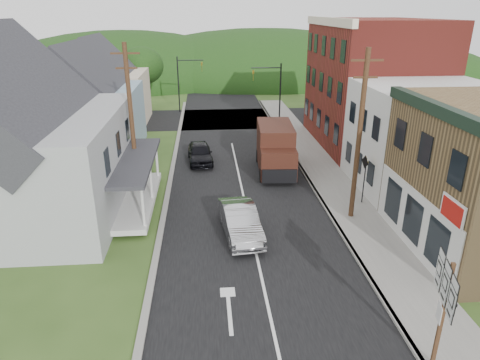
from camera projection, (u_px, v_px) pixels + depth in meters
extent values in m
plane|color=#2D4719|center=(257.00, 257.00, 19.81)|extent=(120.00, 120.00, 0.00)
cube|color=black|center=(239.00, 178.00, 29.06)|extent=(9.00, 90.00, 0.02)
cube|color=black|center=(226.00, 119.00, 44.79)|extent=(60.00, 9.00, 0.02)
cube|color=slate|center=(333.00, 185.00, 27.63)|extent=(2.80, 55.00, 0.15)
cube|color=slate|center=(312.00, 186.00, 27.53)|extent=(0.20, 55.00, 0.15)
cube|color=slate|center=(168.00, 191.00, 26.83)|extent=(0.30, 55.00, 0.12)
cube|color=silver|center=(425.00, 138.00, 26.40)|extent=(8.00, 7.00, 6.50)
cube|color=maroon|center=(371.00, 85.00, 34.54)|extent=(8.00, 12.00, 10.00)
cube|color=#A4A6A9|center=(27.00, 164.00, 23.42)|extent=(10.00, 12.00, 5.50)
cube|color=#819CB0|center=(94.00, 120.00, 33.77)|extent=(7.00, 8.00, 5.00)
cube|color=beige|center=(110.00, 98.00, 42.06)|extent=(7.00, 8.00, 5.00)
cylinder|color=#472D19|center=(359.00, 139.00, 21.80)|extent=(0.26, 0.26, 9.00)
cube|color=#472D19|center=(367.00, 60.00, 20.35)|extent=(1.60, 0.10, 0.10)
cube|color=#472D19|center=(365.00, 77.00, 20.65)|extent=(1.20, 0.10, 0.10)
cylinder|color=#472D19|center=(132.00, 122.00, 25.04)|extent=(0.26, 0.26, 9.00)
cube|color=#472D19|center=(125.00, 53.00, 23.59)|extent=(1.60, 0.10, 0.10)
cube|color=#472D19|center=(126.00, 68.00, 23.89)|extent=(1.20, 0.10, 0.10)
cylinder|color=black|center=(280.00, 96.00, 40.82)|extent=(0.14, 0.14, 6.00)
cylinder|color=black|center=(266.00, 68.00, 39.75)|extent=(2.80, 0.10, 0.10)
imported|color=olive|center=(253.00, 76.00, 39.92)|extent=(0.16, 0.20, 1.00)
cylinder|color=black|center=(178.00, 85.00, 46.53)|extent=(0.14, 0.14, 6.00)
cylinder|color=black|center=(190.00, 60.00, 45.68)|extent=(2.80, 0.10, 0.10)
imported|color=olive|center=(202.00, 67.00, 46.03)|extent=(0.16, 0.20, 1.00)
cylinder|color=#382616|center=(5.00, 115.00, 35.98)|extent=(0.36, 0.36, 4.76)
cylinder|color=#382616|center=(144.00, 93.00, 48.00)|extent=(0.36, 0.36, 3.92)
ellipsoid|color=black|center=(142.00, 66.00, 46.91)|extent=(4.80, 4.80, 4.08)
ellipsoid|color=black|center=(217.00, 79.00, 70.70)|extent=(90.00, 30.00, 16.00)
imported|color=#B3B3B8|center=(240.00, 222.00, 21.40)|extent=(2.14, 4.82, 1.54)
imported|color=black|center=(200.00, 153.00, 31.73)|extent=(2.04, 4.38, 1.45)
cube|color=black|center=(275.00, 145.00, 30.12)|extent=(2.63, 4.61, 2.94)
cube|color=black|center=(278.00, 164.00, 27.86)|extent=(2.44, 1.78, 1.93)
cube|color=black|center=(278.00, 151.00, 27.74)|extent=(2.21, 1.36, 0.05)
cube|color=black|center=(279.00, 176.00, 27.25)|extent=(2.24, 0.30, 0.91)
cylinder|color=black|center=(262.00, 175.00, 28.24)|extent=(0.34, 0.93, 0.91)
cylinder|color=black|center=(294.00, 175.00, 28.27)|extent=(0.34, 0.93, 0.91)
cylinder|color=black|center=(258.00, 156.00, 32.01)|extent=(0.34, 0.93, 0.91)
cylinder|color=black|center=(287.00, 156.00, 32.04)|extent=(0.34, 0.93, 0.91)
cube|color=#472D19|center=(442.00, 316.00, 12.95)|extent=(0.15, 0.15, 3.74)
cube|color=black|center=(447.00, 283.00, 12.52)|extent=(0.63, 2.07, 0.09)
cube|color=silver|center=(455.00, 284.00, 11.67)|extent=(0.18, 0.57, 0.24)
cube|color=silver|center=(452.00, 299.00, 11.85)|extent=(0.20, 0.62, 0.59)
cube|color=silver|center=(449.00, 313.00, 12.03)|extent=(0.18, 0.57, 0.30)
cube|color=silver|center=(448.00, 269.00, 12.35)|extent=(0.18, 0.57, 0.24)
cube|color=silver|center=(445.00, 283.00, 12.53)|extent=(0.20, 0.62, 0.59)
cube|color=silver|center=(443.00, 296.00, 12.71)|extent=(0.18, 0.57, 0.30)
cube|color=silver|center=(442.00, 255.00, 13.03)|extent=(0.18, 0.57, 0.24)
cube|color=silver|center=(440.00, 269.00, 13.21)|extent=(0.20, 0.62, 0.59)
cube|color=silver|center=(437.00, 282.00, 13.39)|extent=(0.18, 0.57, 0.30)
cube|color=silver|center=(439.00, 313.00, 12.93)|extent=(0.15, 0.47, 0.59)
cylinder|color=black|center=(364.00, 181.00, 24.52)|extent=(0.08, 0.08, 2.73)
cube|color=black|center=(365.00, 162.00, 24.10)|extent=(0.12, 0.80, 0.80)
cube|color=yellow|center=(365.00, 162.00, 24.10)|extent=(0.12, 0.72, 0.72)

